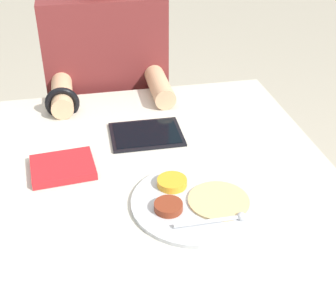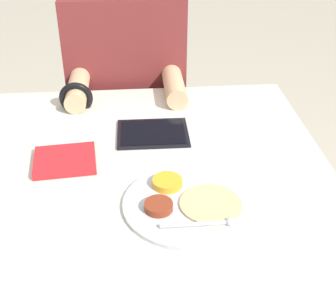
# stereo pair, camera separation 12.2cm
# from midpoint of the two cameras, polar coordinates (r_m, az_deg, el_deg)

# --- Properties ---
(dining_table) EXTENTS (1.16, 1.03, 0.75)m
(dining_table) POSITION_cam_midpoint_polar(r_m,az_deg,el_deg) (1.48, -7.95, -15.62)
(dining_table) COLOR beige
(dining_table) RESTS_ON ground_plane
(thali_tray) EXTENTS (0.31, 0.31, 0.03)m
(thali_tray) POSITION_cam_midpoint_polar(r_m,az_deg,el_deg) (1.12, 0.11, -6.69)
(thali_tray) COLOR #B7BABF
(thali_tray) RESTS_ON dining_table
(red_notebook) EXTENTS (0.18, 0.15, 0.02)m
(red_notebook) POSITION_cam_midpoint_polar(r_m,az_deg,el_deg) (1.28, -15.39, -2.54)
(red_notebook) COLOR silver
(red_notebook) RESTS_ON dining_table
(tablet_device) EXTENTS (0.21, 0.17, 0.01)m
(tablet_device) POSITION_cam_midpoint_polar(r_m,az_deg,el_deg) (1.39, -5.18, 1.49)
(tablet_device) COLOR black
(tablet_device) RESTS_ON dining_table
(person_diner) EXTENTS (0.44, 0.43, 1.24)m
(person_diner) POSITION_cam_midpoint_polar(r_m,az_deg,el_deg) (1.87, -8.98, 3.64)
(person_diner) COLOR black
(person_diner) RESTS_ON ground_plane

